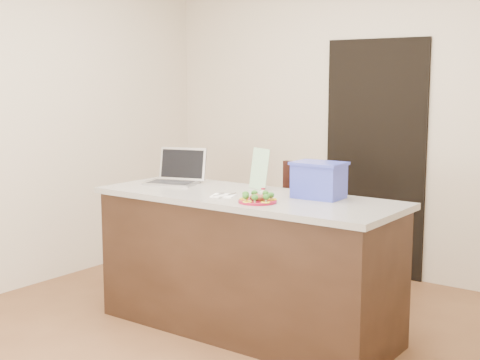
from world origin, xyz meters
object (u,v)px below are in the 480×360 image
Objects in this scene: yogurt_bottle at (263,195)px; laptop at (177,174)px; napkin at (223,196)px; island at (246,263)px; plate at (258,201)px; chair at (301,225)px; blue_box at (319,180)px.

laptop is (-0.90, 0.21, 0.04)m from yogurt_bottle.
napkin is at bearing -38.46° from laptop.
yogurt_bottle reaches higher than island.
chair is (-0.21, 0.87, -0.33)m from plate.
laptop is (-0.60, 0.23, 0.07)m from napkin.
laptop is at bearing 162.15° from plate.
plate reaches higher than napkin.
laptop is 0.99m from chair.
island is at bearing 54.78° from napkin.
napkin is 0.65m from laptop.
laptop reaches higher than blue_box.
island is 14.45× the size of napkin.
napkin is at bearing -176.20° from yogurt_bottle.
laptop reaches higher than napkin.
plate is 0.23× the size of chair.
island is 0.69m from chair.
island is at bearing -85.06° from chair.
chair is at bearing 83.00° from napkin.
blue_box is at bearing 29.43° from napkin.
yogurt_bottle reaches higher than napkin.
laptop reaches higher than chair.
plate is 0.32m from napkin.
island is at bearing -160.81° from blue_box.
chair is at bearing 104.03° from yogurt_bottle.
napkin reaches higher than island.
laptop is at bearing -178.59° from blue_box.
plate is at bearing -40.84° from island.
chair is at bearing 22.15° from laptop.
plate is 3.02× the size of yogurt_bottle.
chair is (-0.20, 0.79, -0.36)m from yogurt_bottle.
blue_box is at bearing -44.03° from chair.
laptop reaches higher than plate.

